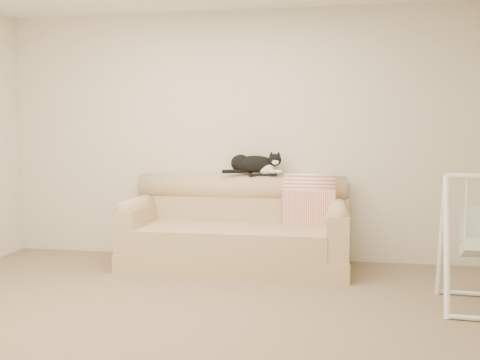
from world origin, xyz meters
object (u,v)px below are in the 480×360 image
(remote_a, at_px, (257,174))
(remote_b, at_px, (269,175))
(sofa, at_px, (237,231))
(tuxedo_cat, at_px, (254,164))

(remote_a, height_order, remote_b, remote_a)
(sofa, distance_m, tuxedo_cat, 0.72)
(remote_b, distance_m, tuxedo_cat, 0.18)
(remote_a, xyz_separation_m, remote_b, (0.12, 0.00, -0.00))
(sofa, relative_size, tuxedo_cat, 3.57)
(sofa, height_order, remote_a, remote_a)
(sofa, xyz_separation_m, tuxedo_cat, (0.14, 0.24, 0.66))
(sofa, xyz_separation_m, remote_b, (0.29, 0.23, 0.56))
(sofa, height_order, remote_b, remote_b)
(sofa, bearing_deg, remote_b, 37.69)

